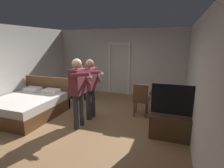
{
  "coord_description": "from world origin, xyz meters",
  "views": [
    {
      "loc": [
        2.25,
        -3.98,
        2.15
      ],
      "look_at": [
        0.71,
        0.34,
        1.08
      ],
      "focal_mm": 28.89,
      "sensor_mm": 36.0,
      "label": 1
    }
  ],
  "objects_px": {
    "side_table": "(159,101)",
    "suitcase_small": "(80,94)",
    "bed": "(29,105)",
    "laptop": "(158,92)",
    "bottle_on_table": "(165,90)",
    "person_striped_shirt": "(91,85)",
    "tv_flatscreen": "(177,124)",
    "person_blue_shirt": "(78,88)",
    "wooden_chair": "(141,99)",
    "suitcase_dark": "(83,93)"
  },
  "relations": [
    {
      "from": "bottle_on_table",
      "to": "person_striped_shirt",
      "type": "relative_size",
      "value": 0.16
    },
    {
      "from": "person_blue_shirt",
      "to": "tv_flatscreen",
      "type": "bearing_deg",
      "value": 4.55
    },
    {
      "from": "bottle_on_table",
      "to": "suitcase_dark",
      "type": "height_order",
      "value": "bottle_on_table"
    },
    {
      "from": "suitcase_small",
      "to": "person_blue_shirt",
      "type": "bearing_deg",
      "value": -55.68
    },
    {
      "from": "person_blue_shirt",
      "to": "suitcase_small",
      "type": "bearing_deg",
      "value": 119.52
    },
    {
      "from": "wooden_chair",
      "to": "suitcase_small",
      "type": "height_order",
      "value": "wooden_chair"
    },
    {
      "from": "suitcase_dark",
      "to": "side_table",
      "type": "bearing_deg",
      "value": -25.04
    },
    {
      "from": "wooden_chair",
      "to": "person_striped_shirt",
      "type": "bearing_deg",
      "value": -155.88
    },
    {
      "from": "suitcase_small",
      "to": "person_striped_shirt",
      "type": "bearing_deg",
      "value": -45.86
    },
    {
      "from": "laptop",
      "to": "person_blue_shirt",
      "type": "relative_size",
      "value": 0.23
    },
    {
      "from": "suitcase_small",
      "to": "suitcase_dark",
      "type": "bearing_deg",
      "value": 19.43
    },
    {
      "from": "bottle_on_table",
      "to": "side_table",
      "type": "bearing_deg",
      "value": 150.26
    },
    {
      "from": "bottle_on_table",
      "to": "person_blue_shirt",
      "type": "bearing_deg",
      "value": -146.14
    },
    {
      "from": "bed",
      "to": "laptop",
      "type": "height_order",
      "value": "bed"
    },
    {
      "from": "laptop",
      "to": "wooden_chair",
      "type": "relative_size",
      "value": 0.41
    },
    {
      "from": "bed",
      "to": "side_table",
      "type": "distance_m",
      "value": 3.87
    },
    {
      "from": "tv_flatscreen",
      "to": "wooden_chair",
      "type": "distance_m",
      "value": 1.43
    },
    {
      "from": "bottle_on_table",
      "to": "suitcase_dark",
      "type": "distance_m",
      "value": 3.26
    },
    {
      "from": "suitcase_dark",
      "to": "suitcase_small",
      "type": "distance_m",
      "value": 0.13
    },
    {
      "from": "side_table",
      "to": "suitcase_dark",
      "type": "xyz_separation_m",
      "value": [
        -2.96,
        0.74,
        -0.24
      ]
    },
    {
      "from": "laptop",
      "to": "bottle_on_table",
      "type": "xyz_separation_m",
      "value": [
        0.18,
        -0.04,
        0.06
      ]
    },
    {
      "from": "side_table",
      "to": "person_blue_shirt",
      "type": "xyz_separation_m",
      "value": [
        -1.86,
        -1.42,
        0.56
      ]
    },
    {
      "from": "side_table",
      "to": "suitcase_small",
      "type": "xyz_separation_m",
      "value": [
        -3.07,
        0.71,
        -0.29
      ]
    },
    {
      "from": "laptop",
      "to": "wooden_chair",
      "type": "xyz_separation_m",
      "value": [
        -0.47,
        -0.19,
        -0.21
      ]
    },
    {
      "from": "person_striped_shirt",
      "to": "suitcase_dark",
      "type": "xyz_separation_m",
      "value": [
        -1.13,
        1.55,
        -0.75
      ]
    },
    {
      "from": "bed",
      "to": "laptop",
      "type": "distance_m",
      "value": 3.84
    },
    {
      "from": "tv_flatscreen",
      "to": "bottle_on_table",
      "type": "bearing_deg",
      "value": 107.04
    },
    {
      "from": "wooden_chair",
      "to": "person_striped_shirt",
      "type": "distance_m",
      "value": 1.5
    },
    {
      "from": "tv_flatscreen",
      "to": "bottle_on_table",
      "type": "relative_size",
      "value": 4.58
    },
    {
      "from": "bed",
      "to": "tv_flatscreen",
      "type": "bearing_deg",
      "value": 0.12
    },
    {
      "from": "person_blue_shirt",
      "to": "suitcase_dark",
      "type": "height_order",
      "value": "person_blue_shirt"
    },
    {
      "from": "suitcase_dark",
      "to": "suitcase_small",
      "type": "bearing_deg",
      "value": -176.43
    },
    {
      "from": "person_striped_shirt",
      "to": "person_blue_shirt",
      "type": "bearing_deg",
      "value": -93.95
    },
    {
      "from": "laptop",
      "to": "bottle_on_table",
      "type": "bearing_deg",
      "value": -11.96
    },
    {
      "from": "suitcase_small",
      "to": "bottle_on_table",
      "type": "bearing_deg",
      "value": -8.96
    },
    {
      "from": "wooden_chair",
      "to": "suitcase_small",
      "type": "xyz_separation_m",
      "value": [
        -2.56,
        0.93,
        -0.37
      ]
    },
    {
      "from": "suitcase_small",
      "to": "tv_flatscreen",
      "type": "bearing_deg",
      "value": -23.79
    },
    {
      "from": "bottle_on_table",
      "to": "suitcase_small",
      "type": "height_order",
      "value": "bottle_on_table"
    },
    {
      "from": "bed",
      "to": "person_striped_shirt",
      "type": "xyz_separation_m",
      "value": [
        1.84,
        0.43,
        0.67
      ]
    },
    {
      "from": "wooden_chair",
      "to": "suitcase_dark",
      "type": "xyz_separation_m",
      "value": [
        -2.45,
        0.96,
        -0.32
      ]
    },
    {
      "from": "bed",
      "to": "bottle_on_table",
      "type": "distance_m",
      "value": 4.01
    },
    {
      "from": "tv_flatscreen",
      "to": "laptop",
      "type": "xyz_separation_m",
      "value": [
        -0.54,
        1.2,
        0.38
      ]
    },
    {
      "from": "bottle_on_table",
      "to": "suitcase_dark",
      "type": "relative_size",
      "value": 0.54
    },
    {
      "from": "tv_flatscreen",
      "to": "side_table",
      "type": "bearing_deg",
      "value": 111.79
    },
    {
      "from": "laptop",
      "to": "tv_flatscreen",
      "type": "bearing_deg",
      "value": -65.82
    },
    {
      "from": "tv_flatscreen",
      "to": "person_blue_shirt",
      "type": "distance_m",
      "value": 2.46
    },
    {
      "from": "laptop",
      "to": "suitcase_dark",
      "type": "height_order",
      "value": "laptop"
    },
    {
      "from": "person_blue_shirt",
      "to": "bottle_on_table",
      "type": "bearing_deg",
      "value": 33.86
    },
    {
      "from": "tv_flatscreen",
      "to": "bottle_on_table",
      "type": "height_order",
      "value": "tv_flatscreen"
    },
    {
      "from": "person_blue_shirt",
      "to": "laptop",
      "type": "bearing_deg",
      "value": 37.21
    }
  ]
}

